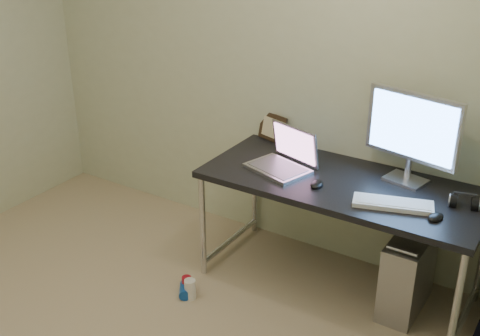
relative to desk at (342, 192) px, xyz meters
name	(u,v)px	position (x,y,z in m)	size (l,w,h in m)	color
wall_back	(249,64)	(-0.88, 0.37, 0.57)	(3.50, 0.02, 2.50)	beige
wall_right	(436,267)	(0.87, -1.38, 0.57)	(0.02, 3.50, 2.50)	beige
desk	(342,192)	(0.00, 0.00, 0.00)	(1.68, 0.73, 0.75)	black
tower_computer	(408,273)	(0.45, 0.02, -0.43)	(0.21, 0.47, 0.52)	#AFAFB4
cable_a	(418,227)	(0.40, 0.32, -0.28)	(0.01, 0.01, 0.70)	black
cable_b	(431,236)	(0.49, 0.30, -0.30)	(0.01, 0.01, 0.72)	black
can_red	(187,284)	(-0.77, -0.56, -0.62)	(0.06, 0.06, 0.11)	#AA0F1F
can_white	(190,289)	(-0.71, -0.60, -0.61)	(0.07, 0.07, 0.13)	white
can_blue	(185,290)	(-0.76, -0.59, -0.64)	(0.07, 0.07, 0.13)	#134AAD
laptop	(284,159)	(-0.39, -0.01, 0.13)	(0.44, 0.40, 0.26)	silver
monitor	(412,131)	(0.32, 0.21, 0.39)	(0.57, 0.21, 0.54)	silver
keyboard	(393,204)	(0.36, -0.14, 0.09)	(0.43, 0.14, 0.03)	white
mouse_right	(436,216)	(0.60, -0.16, 0.09)	(0.07, 0.11, 0.04)	black
mouse_left	(317,183)	(-0.10, -0.14, 0.09)	(0.07, 0.11, 0.04)	black
headphones	(464,202)	(0.69, 0.06, 0.10)	(0.17, 0.10, 0.10)	black
picture_frame	(273,128)	(-0.67, 0.34, 0.17)	(0.23, 0.03, 0.19)	black
webcam	(301,136)	(-0.44, 0.31, 0.17)	(0.05, 0.04, 0.13)	silver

